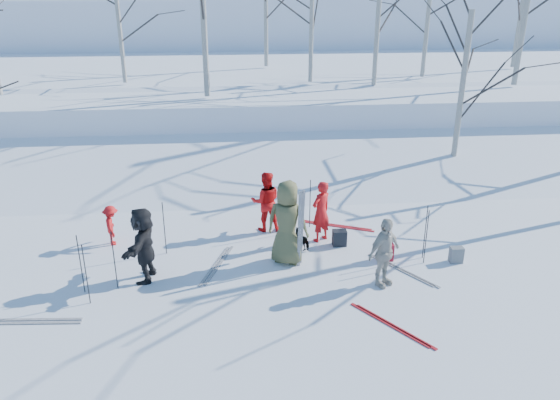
{
  "coord_description": "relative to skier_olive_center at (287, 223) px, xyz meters",
  "views": [
    {
      "loc": [
        -1.04,
        -10.44,
        6.2
      ],
      "look_at": [
        0.0,
        1.5,
        1.3
      ],
      "focal_mm": 35.0,
      "sensor_mm": 36.0,
      "label": 1
    }
  ],
  "objects": [
    {
      "name": "birch_plateau_f",
      "position": [
        4.53,
        10.39,
        3.89
      ],
      "size": [
        4.38,
        4.38,
        5.4
      ],
      "primitive_type": null,
      "color": "silver",
      "rests_on": "snow_plateau"
    },
    {
      "name": "skier_red_seated",
      "position": [
        -4.24,
        1.29,
        -0.49
      ],
      "size": [
        0.52,
        0.73,
        1.02
      ],
      "primitive_type": "imported",
      "rotation": [
        0.0,
        0.0,
        1.8
      ],
      "color": "red",
      "rests_on": "ground"
    },
    {
      "name": "ski_pole_a",
      "position": [
        0.35,
        1.55,
        -0.33
      ],
      "size": [
        0.02,
        0.02,
        1.34
      ],
      "primitive_type": "cylinder",
      "color": "black",
      "rests_on": "ground"
    },
    {
      "name": "upright_ski_right",
      "position": [
        0.31,
        -0.19,
        -0.05
      ],
      "size": [
        0.11,
        0.23,
        1.89
      ],
      "primitive_type": "cube",
      "rotation": [
        0.1,
        0.0,
        0.18
      ],
      "color": "silver",
      "rests_on": "ground"
    },
    {
      "name": "ski_pole_e",
      "position": [
        3.24,
        -0.09,
        -0.33
      ],
      "size": [
        0.02,
        0.02,
        1.34
      ],
      "primitive_type": "cylinder",
      "color": "black",
      "rests_on": "ground"
    },
    {
      "name": "far_hill",
      "position": [
        -0.11,
        37.16,
        1.0
      ],
      "size": [
        90.0,
        30.0,
        6.0
      ],
      "primitive_type": "cube",
      "color": "white",
      "rests_on": "ground"
    },
    {
      "name": "birch_plateau_g",
      "position": [
        2.07,
        11.26,
        3.58
      ],
      "size": [
        3.94,
        3.94,
        4.77
      ],
      "primitive_type": null,
      "color": "silver",
      "rests_on": "snow_plateau"
    },
    {
      "name": "snow_plateau",
      "position": [
        -0.11,
        16.16,
        -0.0
      ],
      "size": [
        70.0,
        18.0,
        2.2
      ],
      "primitive_type": "cube",
      "color": "white",
      "rests_on": "ground"
    },
    {
      "name": "skier_olive_center",
      "position": [
        0.0,
        0.0,
        0.0
      ],
      "size": [
        1.15,
        0.97,
        2.01
      ],
      "primitive_type": "imported",
      "rotation": [
        0.0,
        0.0,
        2.74
      ],
      "color": "brown",
      "rests_on": "ground"
    },
    {
      "name": "skier_redor_behind",
      "position": [
        -0.38,
        1.8,
        -0.2
      ],
      "size": [
        0.8,
        0.63,
        1.61
      ],
      "primitive_type": "imported",
      "rotation": [
        0.0,
        0.0,
        3.17
      ],
      "color": "red",
      "rests_on": "ground"
    },
    {
      "name": "skier_red_north",
      "position": [
        0.95,
        1.05,
        -0.21
      ],
      "size": [
        0.69,
        0.65,
        1.58
      ],
      "primitive_type": "imported",
      "rotation": [
        0.0,
        0.0,
        3.78
      ],
      "color": "red",
      "rests_on": "ground"
    },
    {
      "name": "backpack_red",
      "position": [
        2.34,
        -0.12,
        -0.79
      ],
      "size": [
        0.32,
        0.22,
        0.42
      ],
      "primitive_type": "cube",
      "color": "#AD1A28",
      "rests_on": "ground"
    },
    {
      "name": "ski_pole_g",
      "position": [
        -4.42,
        -0.97,
        -0.33
      ],
      "size": [
        0.02,
        0.02,
        1.34
      ],
      "primitive_type": "cylinder",
      "color": "black",
      "rests_on": "ground"
    },
    {
      "name": "backpack_dark",
      "position": [
        1.38,
        0.73,
        -0.8
      ],
      "size": [
        0.34,
        0.24,
        0.4
      ],
      "primitive_type": "cube",
      "color": "black",
      "rests_on": "ground"
    },
    {
      "name": "dog",
      "position": [
        0.45,
        0.68,
        -0.77
      ],
      "size": [
        0.54,
        0.58,
        0.46
      ],
      "primitive_type": "imported",
      "rotation": [
        0.0,
        0.0,
        3.81
      ],
      "color": "black",
      "rests_on": "ground"
    },
    {
      "name": "ski_pair_e",
      "position": [
        1.56,
        1.84,
        -0.99
      ],
      "size": [
        1.58,
        2.05,
        0.02
      ],
      "primitive_type": null,
      "rotation": [
        0.0,
        0.0,
        1.16
      ],
      "color": "#A7171C",
      "rests_on": "ground"
    },
    {
      "name": "ski_pair_c",
      "position": [
        1.75,
        -2.72,
        -0.99
      ],
      "size": [
        2.01,
        2.09,
        0.02
      ],
      "primitive_type": null,
      "rotation": [
        0.0,
        0.0,
        0.63
      ],
      "color": "#A7171C",
      "rests_on": "ground"
    },
    {
      "name": "birch_plateau_c",
      "position": [
        12.34,
        14.4,
        4.19
      ],
      "size": [
        4.79,
        4.79,
        5.98
      ],
      "primitive_type": null,
      "color": "silver",
      "rests_on": "snow_plateau"
    },
    {
      "name": "ground",
      "position": [
        -0.11,
        -0.84,
        -1.0
      ],
      "size": [
        120.0,
        120.0,
        0.0
      ],
      "primitive_type": "plane",
      "color": "white",
      "rests_on": "ground"
    },
    {
      "name": "ski_pair_a",
      "position": [
        -5.17,
        -1.99,
        -0.99
      ],
      "size": [
        0.45,
        1.93,
        0.02
      ],
      "primitive_type": null,
      "rotation": [
        0.0,
        0.0,
        1.51
      ],
      "color": "silver",
      "rests_on": "ground"
    },
    {
      "name": "ski_pole_b",
      "position": [
        -4.2,
        -1.42,
        -0.33
      ],
      "size": [
        0.02,
        0.02,
        1.34
      ],
      "primitive_type": "cylinder",
      "color": "black",
      "rests_on": "ground"
    },
    {
      "name": "ski_pair_b",
      "position": [
        -1.64,
        -0.06,
        -0.99
      ],
      "size": [
        1.37,
        2.02,
        0.02
      ],
      "primitive_type": null,
      "rotation": [
        0.0,
        0.0,
        -0.33
      ],
      "color": "silver",
      "rests_on": "ground"
    },
    {
      "name": "skier_grey_west",
      "position": [
        -3.18,
        -0.51,
        -0.16
      ],
      "size": [
        0.72,
        1.63,
        1.7
      ],
      "primitive_type": "imported",
      "rotation": [
        0.0,
        0.0,
        4.57
      ],
      "color": "black",
      "rests_on": "ground"
    },
    {
      "name": "ski_pole_f",
      "position": [
        -3.75,
        -0.86,
        -0.33
      ],
      "size": [
        0.02,
        0.02,
        1.34
      ],
      "primitive_type": "cylinder",
      "color": "black",
      "rests_on": "ground"
    },
    {
      "name": "ski_pair_d",
      "position": [
        2.58,
        -0.67,
        -0.99
      ],
      "size": [
        1.96,
        2.09,
        0.02
      ],
      "primitive_type": null,
      "rotation": [
        0.0,
        0.0,
        0.59
      ],
      "color": "silver",
      "rests_on": "ground"
    },
    {
      "name": "ski_pole_d",
      "position": [
        3.18,
        -0.35,
        -0.33
      ],
      "size": [
        0.02,
        0.02,
        1.34
      ],
      "primitive_type": "cylinder",
      "color": "black",
      "rests_on": "ground"
    },
    {
      "name": "skier_cream_east",
      "position": [
        1.95,
        -1.21,
        -0.22
      ],
      "size": [
        0.97,
        0.83,
        1.56
      ],
      "primitive_type": "imported",
      "rotation": [
        0.0,
        0.0,
        0.6
      ],
      "color": "beige",
      "rests_on": "ground"
    },
    {
      "name": "birch_plateau_h",
      "position": [
        7.1,
        12.09,
        3.73
      ],
      "size": [
        4.14,
        4.14,
        5.06
      ],
      "primitive_type": null,
      "color": "silver",
      "rests_on": "snow_plateau"
    },
    {
      "name": "ski_pole_c",
      "position": [
        0.79,
        1.86,
        -0.33
      ],
      "size": [
        0.02,
        0.02,
        1.34
      ],
      "primitive_type": "cylinder",
      "color": "black",
      "rests_on": "ground"
    },
    {
      "name": "ski_pole_h",
      "position": [
        -2.87,
        0.66,
        -0.33
      ],
      "size": [
        0.02,
        0.02,
        1.34
      ],
      "primitive_type": "cylinder",
      "color": "black",
      "rests_on": "ground"
    },
    {
      "name": "upright_ski_left",
      "position": [
        0.25,
        -0.28,
        -0.05
      ],
      "size": [
        0.07,
        0.16,
        1.9
      ],
      "primitive_type": "cube",
      "rotation": [
        0.07,
        0.0,
        0.02
      ],
      "color": "silver",
      "rests_on": "ground"
    },
    {
      "name": "birch_edge_e",
      "position": [
        6.15,
        5.56,
        1.65
      ],
      "size": [
        4.32,
        4.32,
        5.31
      ],
      "primitive_type": null,
      "color": "silver",
      "rests_on": "ground"
    },
    {
      "name": "backpack_grey",
      "position": [
        3.94,
        -0.37,
        -0.81
      ],
      "size": [
        0.3,
        0.2,
        0.38
      ],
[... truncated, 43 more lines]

